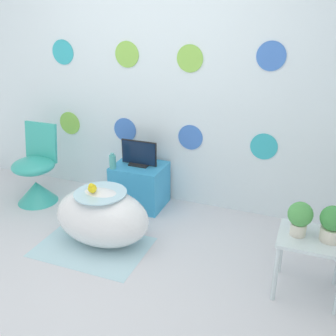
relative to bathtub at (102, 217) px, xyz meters
name	(u,v)px	position (x,y,z in m)	size (l,w,h in m)	color
ground_plane	(68,296)	(0.11, -0.71, -0.25)	(12.00, 12.00, 0.00)	silver
wall_back_dotted	(159,76)	(0.11, 1.02, 1.05)	(4.97, 0.05, 2.60)	white
rug	(93,247)	(-0.05, -0.11, -0.25)	(0.94, 0.66, 0.01)	silver
bathtub	(102,217)	(0.00, 0.00, 0.00)	(0.85, 0.54, 0.50)	white
rubber_duck	(92,188)	(-0.04, -0.05, 0.29)	(0.08, 0.08, 0.09)	yellow
chair	(36,178)	(-1.04, 0.44, 0.01)	(0.44, 0.44, 0.82)	#38B2A3
tv_cabinet	(140,185)	(0.00, 0.76, -0.03)	(0.51, 0.42, 0.44)	#389ED6
tv	(139,155)	(0.00, 0.76, 0.30)	(0.38, 0.12, 0.26)	black
vase	(113,162)	(-0.20, 0.59, 0.26)	(0.07, 0.07, 0.16)	#51B2AD
side_table	(311,247)	(1.70, -0.03, 0.13)	(0.46, 0.39, 0.46)	silver
potted_plant_left	(300,217)	(1.59, -0.04, 0.35)	(0.17, 0.17, 0.25)	beige
potted_plant_right	(333,223)	(1.80, -0.03, 0.35)	(0.17, 0.17, 0.25)	beige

